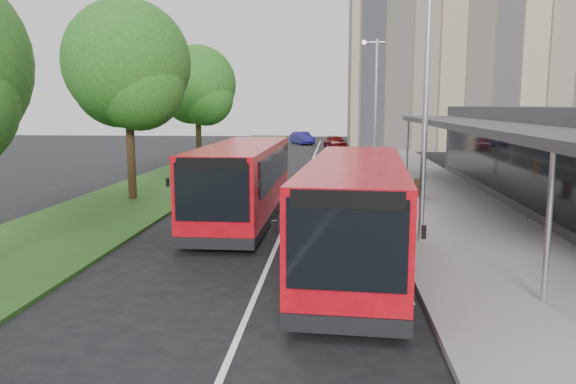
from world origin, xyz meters
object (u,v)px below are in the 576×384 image
Objects in this scene: lamp_post_near at (423,82)px; bus_second at (243,182)px; bollard at (384,168)px; car_far at (302,138)px; tree_far at (197,90)px; lamp_post_far at (374,95)px; tree_mid at (128,72)px; litter_bin at (419,187)px; car_near at (335,142)px; bus_main at (356,213)px.

lamp_post_near is 7.26m from bus_second.
car_far is at bearing 102.58° from bollard.
tree_far is 11.17m from lamp_post_far.
tree_mid is 36.24m from car_far.
car_near is (-3.63, 28.40, 0.11)m from litter_bin.
lamp_post_far is 12.49m from litter_bin.
tree_far is at bearing -126.88° from car_far.
lamp_post_near is 9.36m from litter_bin.
tree_mid is 2.21× the size of car_near.
bus_main is at bearing -97.29° from bollard.
tree_mid is at bearing -122.71° from car_far.
lamp_post_near is 4.50m from bus_main.
tree_far is at bearing -175.13° from lamp_post_far.
tree_mid reaches higher than lamp_post_near.
litter_bin is (3.12, 10.64, -0.85)m from bus_main.
car_far is at bearing 104.34° from car_near.
lamp_post_near reaches higher than bus_second.
lamp_post_near reaches higher than car_near.
lamp_post_far is at bearing 89.00° from bus_main.
tree_far is 1.93× the size of car_far.
bus_main is at bearing -66.70° from tree_far.
lamp_post_far reaches higher than car_near.
lamp_post_far is at bearing 49.32° from tree_mid.
bus_second is (-5.66, -16.90, -3.32)m from lamp_post_far.
bus_second reaches higher than bollard.
tree_far reaches higher than bus_second.
lamp_post_far is 2.10× the size of car_near.
bus_main is 2.41× the size of car_far.
car_far reaches higher than bollard.
tree_mid is 12.01m from tree_far.
lamp_post_near is (11.13, -7.05, -0.74)m from tree_mid.
tree_mid is 13.79m from bus_main.
tree_far is 9.98× the size of litter_bin.
bollard is (0.30, -5.11, -4.09)m from lamp_post_far.
bus_second is 2.52× the size of car_near.
lamp_post_near is 43.18m from car_far.
bus_second is 33.75m from car_near.
bus_second is at bearing -71.07° from tree_far.
lamp_post_near reaches higher than tree_far.
bollard is 0.25× the size of car_near.
tree_far is 17.25m from bus_second.
litter_bin is (12.34, 1.24, -4.91)m from tree_mid.
bus_second is at bearing -35.85° from tree_mid.
bollard is at bearing 88.86° from lamp_post_near.
bus_main is 1.01× the size of bus_second.
car_far is (-3.98, 44.94, -0.72)m from bus_main.
lamp_post_near is at bearing -90.00° from lamp_post_far.
bollard is at bearing 34.43° from tree_mid.
bus_main is (-1.91, -2.36, -3.33)m from lamp_post_near.
litter_bin is at bearing -102.62° from car_far.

